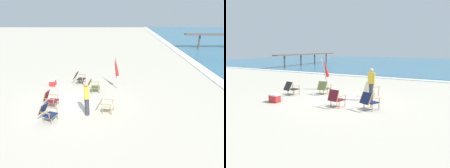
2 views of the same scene
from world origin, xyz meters
TOP-DOWN VIEW (x-y plane):
  - ground_plane at (0.00, 0.00)m, footprint 80.00×80.00m
  - sea at (0.00, 29.61)m, footprint 80.00×40.00m
  - surf_band at (0.00, 9.31)m, footprint 80.00×1.10m
  - beach_chair_mid_center at (-1.57, 0.76)m, footprint 0.65×0.82m
  - beach_chair_far_center at (1.82, -0.98)m, footprint 0.81×0.90m
  - beach_chair_back_right at (0.96, 1.58)m, footprint 0.72×0.84m
  - beach_chair_front_left at (-3.07, -0.28)m, footprint 0.70×0.86m
  - beach_chair_front_right at (0.36, -1.25)m, footprint 0.68×0.76m
  - umbrella_furled_red at (-2.32, 2.17)m, footprint 0.55×0.42m
  - person_near_chairs at (1.26, 0.75)m, footprint 0.37×0.26m
  - cooler_box at (-2.71, -1.90)m, footprint 0.49×0.35m
  - pier_distant at (-14.73, 16.94)m, footprint 0.90×13.49m

SIDE VIEW (x-z plane):
  - ground_plane at x=0.00m, z-range 0.00..0.00m
  - surf_band at x=0.00m, z-range 0.00..0.06m
  - sea at x=0.00m, z-range 0.00..0.10m
  - cooler_box at x=-2.71m, z-range 0.00..0.40m
  - beach_chair_mid_center at x=-1.57m, z-range 0.03..0.81m
  - beach_chair_front_left at x=-3.07m, z-range 0.03..0.81m
  - beach_chair_far_center at x=1.82m, z-range 0.03..0.82m
  - beach_chair_back_right at x=0.96m, z-range 0.03..0.83m
  - beach_chair_front_right at x=0.36m, z-range 0.02..0.84m
  - person_near_chairs at x=1.26m, z-range 0.02..1.65m
  - umbrella_furled_red at x=-2.32m, z-range 0.32..2.40m
  - pier_distant at x=-14.73m, z-range 0.71..2.49m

